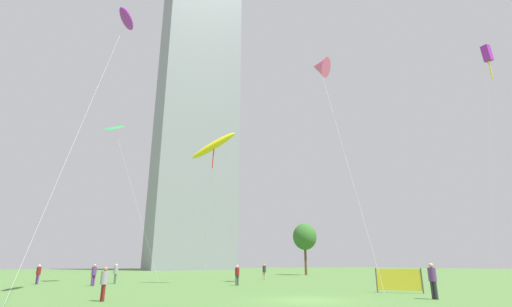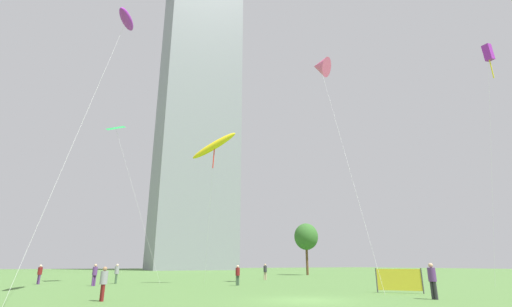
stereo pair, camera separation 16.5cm
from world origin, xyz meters
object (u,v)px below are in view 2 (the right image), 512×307
at_px(person_standing_3, 95,273).
at_px(kite_flying_3, 320,67).
at_px(person_standing_0, 104,281).
at_px(kite_flying_5, 127,20).
at_px(person_standing_5, 40,273).
at_px(park_tree_0, 306,237).
at_px(person_standing_6, 432,278).
at_px(kite_flying_0, 214,146).
at_px(person_standing_1, 238,274).
at_px(kite_flying_4, 488,54).
at_px(person_standing_2, 265,271).
at_px(event_banner, 399,280).
at_px(kite_flying_2, 116,128).
at_px(distant_highrise_1, 198,116).
at_px(person_standing_4, 117,272).

relative_size(person_standing_3, kite_flying_3, 0.08).
height_order(person_standing_0, kite_flying_5, kite_flying_5).
xyz_separation_m(person_standing_5, park_tree_0, (37.37, 10.60, 5.05)).
distance_m(person_standing_0, person_standing_6, 16.42).
distance_m(person_standing_5, person_standing_6, 31.60).
bearing_deg(kite_flying_3, person_standing_6, -108.67).
height_order(kite_flying_0, kite_flying_3, kite_flying_3).
bearing_deg(person_standing_1, person_standing_0, 35.99).
relative_size(kite_flying_3, park_tree_0, 2.71).
distance_m(kite_flying_4, park_tree_0, 37.16).
bearing_deg(person_standing_2, kite_flying_3, 112.41).
bearing_deg(event_banner, person_standing_2, 83.10).
relative_size(person_standing_6, kite_flying_2, 0.11).
distance_m(person_standing_3, kite_flying_4, 40.44).
height_order(kite_flying_4, park_tree_0, kite_flying_4).
bearing_deg(kite_flying_5, person_standing_0, -90.28).
distance_m(distant_highrise_1, event_banner, 104.97).
height_order(person_standing_3, kite_flying_4, kite_flying_4).
bearing_deg(kite_flying_0, person_standing_1, -53.00).
xyz_separation_m(kite_flying_0, event_banner, (6.70, -14.39, -11.77)).
bearing_deg(kite_flying_0, person_standing_6, -74.97).
height_order(person_standing_0, kite_flying_4, kite_flying_4).
distance_m(person_standing_2, park_tree_0, 20.49).
relative_size(person_standing_3, person_standing_4, 0.99).
distance_m(person_standing_2, person_standing_4, 15.93).
height_order(kite_flying_2, distant_highrise_1, distant_highrise_1).
bearing_deg(kite_flying_0, kite_flying_4, -35.51).
height_order(person_standing_0, person_standing_5, person_standing_5).
xyz_separation_m(person_standing_0, kite_flying_0, (9.94, 10.94, 11.63)).
relative_size(kite_flying_0, kite_flying_5, 0.71).
xyz_separation_m(person_standing_5, kite_flying_3, (22.00, -13.46, 20.02)).
relative_size(person_standing_4, event_banner, 0.82).
height_order(person_standing_6, kite_flying_2, kite_flying_2).
xyz_separation_m(person_standing_4, kite_flying_5, (-3.18, -12.72, 17.44)).
bearing_deg(person_standing_3, kite_flying_3, 129.29).
bearing_deg(person_standing_5, kite_flying_3, 26.71).
bearing_deg(kite_flying_2, person_standing_3, -99.81).
relative_size(kite_flying_4, distant_highrise_1, 0.22).
height_order(kite_flying_5, park_tree_0, kite_flying_5).
xyz_separation_m(person_standing_0, event_banner, (16.64, -3.45, -0.14)).
height_order(person_standing_4, person_standing_6, person_standing_6).
relative_size(person_standing_6, distant_highrise_1, 0.02).
bearing_deg(person_standing_6, person_standing_2, 168.24).
bearing_deg(person_standing_2, person_standing_0, 64.23).
bearing_deg(kite_flying_2, distant_highrise_1, 64.33).
bearing_deg(person_standing_0, person_standing_5, 177.13).
height_order(person_standing_2, kite_flying_5, kite_flying_5).
xyz_separation_m(person_standing_4, kite_flying_3, (15.89, -11.05, 19.98)).
distance_m(person_standing_6, kite_flying_2, 31.95).
distance_m(person_standing_4, kite_flying_3, 27.82).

